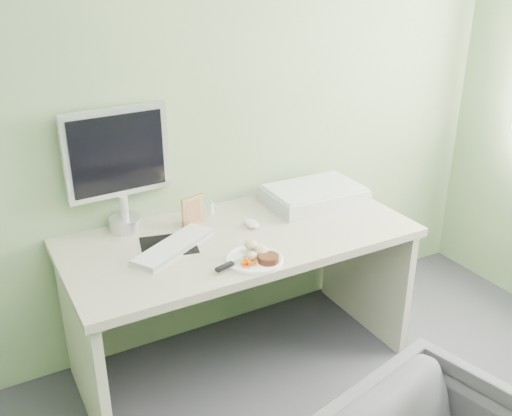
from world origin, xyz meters
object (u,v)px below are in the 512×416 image
desk (240,269)px  plate (254,260)px  monitor (118,163)px  scanner (314,195)px

desk → plate: 0.32m
plate → monitor: size_ratio=0.42×
plate → desk: bearing=75.9°
scanner → desk: bearing=-162.8°
desk → monitor: bearing=144.6°
desk → scanner: size_ratio=3.28×
scanner → monitor: monitor is taller
desk → monitor: (-0.44, 0.32, 0.51)m
desk → scanner: 0.57m
desk → monitor: 0.74m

